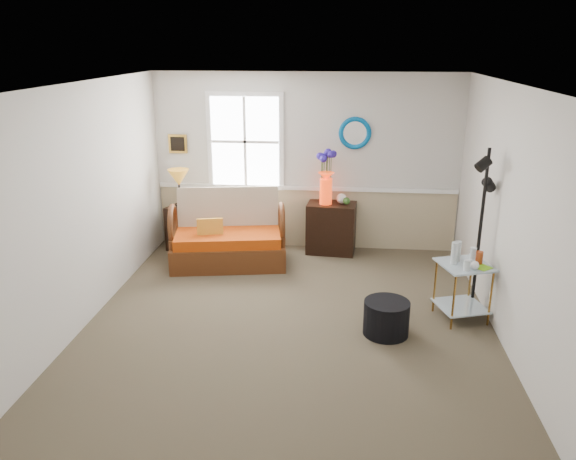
# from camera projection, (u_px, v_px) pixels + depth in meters

# --- Properties ---
(floor) EXTENTS (4.50, 5.00, 0.01)m
(floor) POSITION_uv_depth(u_px,v_px,m) (290.00, 321.00, 6.34)
(floor) COLOR brown
(floor) RESTS_ON ground
(ceiling) EXTENTS (4.50, 5.00, 0.01)m
(ceiling) POSITION_uv_depth(u_px,v_px,m) (290.00, 84.00, 5.51)
(ceiling) COLOR white
(ceiling) RESTS_ON walls
(walls) EXTENTS (4.51, 5.01, 2.60)m
(walls) POSITION_uv_depth(u_px,v_px,m) (290.00, 211.00, 5.92)
(walls) COLOR silver
(walls) RESTS_ON floor
(wainscot) EXTENTS (4.46, 0.02, 0.90)m
(wainscot) POSITION_uv_depth(u_px,v_px,m) (305.00, 218.00, 8.53)
(wainscot) COLOR tan
(wainscot) RESTS_ON walls
(chair_rail) EXTENTS (4.46, 0.04, 0.06)m
(chair_rail) POSITION_uv_depth(u_px,v_px,m) (306.00, 188.00, 8.37)
(chair_rail) COLOR white
(chair_rail) RESTS_ON walls
(window) EXTENTS (1.14, 0.06, 1.44)m
(window) POSITION_uv_depth(u_px,v_px,m) (245.00, 142.00, 8.24)
(window) COLOR white
(window) RESTS_ON walls
(picture) EXTENTS (0.28, 0.03, 0.28)m
(picture) POSITION_uv_depth(u_px,v_px,m) (178.00, 144.00, 8.36)
(picture) COLOR #AE8330
(picture) RESTS_ON walls
(mirror) EXTENTS (0.47, 0.07, 0.47)m
(mirror) POSITION_uv_depth(u_px,v_px,m) (355.00, 133.00, 8.05)
(mirror) COLOR #0071C8
(mirror) RESTS_ON walls
(loveseat) EXTENTS (1.69, 1.14, 1.02)m
(loveseat) POSITION_uv_depth(u_px,v_px,m) (228.00, 229.00, 7.82)
(loveseat) COLOR #633014
(loveseat) RESTS_ON floor
(throw_pillow) EXTENTS (0.37, 0.17, 0.36)m
(throw_pillow) POSITION_uv_depth(u_px,v_px,m) (210.00, 231.00, 7.73)
(throw_pillow) COLOR orange
(throw_pillow) RESTS_ON loveseat
(lamp_stand) EXTENTS (0.47, 0.47, 0.67)m
(lamp_stand) POSITION_uv_depth(u_px,v_px,m) (182.00, 228.00, 8.44)
(lamp_stand) COLOR black
(lamp_stand) RESTS_ON floor
(table_lamp) EXTENTS (0.43, 0.43, 0.56)m
(table_lamp) POSITION_uv_depth(u_px,v_px,m) (179.00, 188.00, 8.25)
(table_lamp) COLOR #AE721F
(table_lamp) RESTS_ON lamp_stand
(potted_plant) EXTENTS (0.33, 0.36, 0.25)m
(potted_plant) POSITION_uv_depth(u_px,v_px,m) (189.00, 200.00, 8.24)
(potted_plant) COLOR #346225
(potted_plant) RESTS_ON lamp_stand
(cabinet) EXTENTS (0.74, 0.51, 0.75)m
(cabinet) POSITION_uv_depth(u_px,v_px,m) (331.00, 228.00, 8.31)
(cabinet) COLOR black
(cabinet) RESTS_ON floor
(flower_vase) EXTENTS (0.26, 0.26, 0.78)m
(flower_vase) POSITION_uv_depth(u_px,v_px,m) (326.00, 178.00, 8.05)
(flower_vase) COLOR red
(flower_vase) RESTS_ON cabinet
(side_table) EXTENTS (0.66, 0.66, 0.66)m
(side_table) POSITION_uv_depth(u_px,v_px,m) (462.00, 291.00, 6.30)
(side_table) COLOR #AA742C
(side_table) RESTS_ON floor
(tabletop_items) EXTENTS (0.59, 0.59, 0.25)m
(tabletop_items) POSITION_uv_depth(u_px,v_px,m) (470.00, 254.00, 6.15)
(tabletop_items) COLOR silver
(tabletop_items) RESTS_ON side_table
(floor_lamp) EXTENTS (0.37, 0.37, 1.92)m
(floor_lamp) POSITION_uv_depth(u_px,v_px,m) (480.00, 232.00, 6.30)
(floor_lamp) COLOR black
(floor_lamp) RESTS_ON floor
(ottoman) EXTENTS (0.54, 0.54, 0.38)m
(ottoman) POSITION_uv_depth(u_px,v_px,m) (386.00, 318.00, 6.00)
(ottoman) COLOR black
(ottoman) RESTS_ON floor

